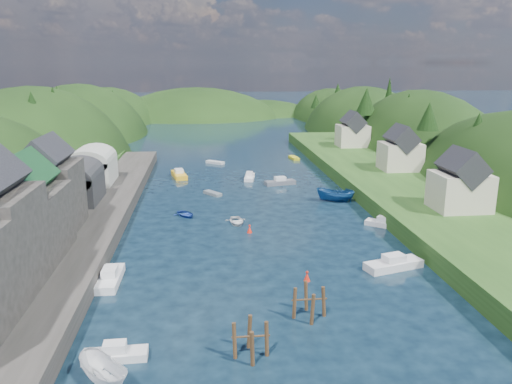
{
  "coord_description": "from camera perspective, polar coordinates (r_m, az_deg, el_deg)",
  "views": [
    {
      "loc": [
        -7.18,
        -39.73,
        21.68
      ],
      "look_at": [
        0.0,
        28.0,
        4.0
      ],
      "focal_mm": 35.0,
      "sensor_mm": 36.0,
      "label": 1
    }
  ],
  "objects": [
    {
      "name": "far_hills",
      "position": [
        216.36,
        -3.78,
        5.88
      ],
      "size": [
        103.0,
        68.0,
        44.0
      ],
      "color": "black",
      "rests_on": "ground"
    },
    {
      "name": "quay_left",
      "position": [
        65.41,
        -20.69,
        -4.86
      ],
      "size": [
        12.0,
        110.0,
        2.0
      ],
      "primitive_type": "cube",
      "color": "#2D2B28",
      "rests_on": "ground"
    },
    {
      "name": "terrace_right",
      "position": [
        88.39,
        15.48,
        0.62
      ],
      "size": [
        16.0,
        120.0,
        2.4
      ],
      "primitive_type": "cube",
      "color": "#234719",
      "rests_on": "ground"
    },
    {
      "name": "ground",
      "position": [
        92.59,
        -1.43,
        1.01
      ],
      "size": [
        600.0,
        600.0,
        0.0
      ],
      "primitive_type": "plane",
      "color": "black",
      "rests_on": "ground"
    },
    {
      "name": "piling_cluster_near",
      "position": [
        39.36,
        -0.6,
        -16.87
      ],
      "size": [
        2.93,
        2.76,
        3.45
      ],
      "color": "#382314",
      "rests_on": "ground"
    },
    {
      "name": "right_bank_cottages",
      "position": [
        96.15,
        15.55,
        4.54
      ],
      "size": [
        9.0,
        59.24,
        8.41
      ],
      "color": "beige",
      "rests_on": "terrace_right"
    },
    {
      "name": "quayside_buildings",
      "position": [
        51.91,
        -27.07,
        -3.42
      ],
      "size": [
        8.0,
        35.84,
        12.9
      ],
      "color": "#2D2B28",
      "rests_on": "quay_left"
    },
    {
      "name": "boat_sheds",
      "position": [
        82.6,
        -19.11,
        2.28
      ],
      "size": [
        7.0,
        21.0,
        7.5
      ],
      "color": "#2D2D30",
      "rests_on": "quay_left"
    },
    {
      "name": "hillside_left",
      "position": [
        124.41,
        -23.55,
        -0.5
      ],
      "size": [
        44.0,
        245.56,
        52.0
      ],
      "color": "black",
      "rests_on": "ground"
    },
    {
      "name": "channel_buoy_far",
      "position": [
        65.71,
        -0.74,
        -4.27
      ],
      "size": [
        0.7,
        0.7,
        1.1
      ],
      "color": "red",
      "rests_on": "ground"
    },
    {
      "name": "terrace_left_grass",
      "position": [
        67.48,
        -26.48,
        -4.66
      ],
      "size": [
        12.0,
        110.0,
        2.5
      ],
      "primitive_type": "cube",
      "color": "#234719",
      "rests_on": "ground"
    },
    {
      "name": "hillside_right",
      "position": [
        129.35,
        17.92,
        0.83
      ],
      "size": [
        36.0,
        245.56,
        48.0
      ],
      "color": "black",
      "rests_on": "ground"
    },
    {
      "name": "hill_trees",
      "position": [
        104.84,
        -1.85,
        8.76
      ],
      "size": [
        91.45,
        149.53,
        12.87
      ],
      "color": "black",
      "rests_on": "ground"
    },
    {
      "name": "channel_buoy_near",
      "position": [
        52.01,
        5.85,
        -9.59
      ],
      "size": [
        0.7,
        0.7,
        1.1
      ],
      "color": "red",
      "rests_on": "ground"
    },
    {
      "name": "piling_cluster_far",
      "position": [
        44.94,
        6.09,
        -12.74
      ],
      "size": [
        3.14,
        2.94,
        3.41
      ],
      "color": "#382314",
      "rests_on": "ground"
    },
    {
      "name": "moored_boats",
      "position": [
        70.39,
        -0.36,
        -2.85
      ],
      "size": [
        37.5,
        86.22,
        2.35
      ],
      "color": "slate",
      "rests_on": "ground"
    }
  ]
}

